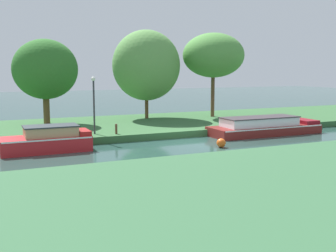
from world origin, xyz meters
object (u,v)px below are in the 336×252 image
Objects in this scene: willow_tree_centre at (146,65)px; lamp_post at (94,99)px; maroon_barge at (264,127)px; willow_tree_right at (213,55)px; mooring_post_near at (116,129)px; red_narrowboat at (48,140)px; willow_tree_left at (45,69)px; channel_buoy at (221,143)px.

willow_tree_centre reaches higher than lamp_post.
lamp_post is at bearing 168.71° from maroon_barge.
willow_tree_right reaches higher than lamp_post.
lamp_post is 5.70× the size of mooring_post_near.
willow_tree_left is (1.07, 7.71, 3.48)m from red_narrowboat.
red_narrowboat is 0.76× the size of willow_tree_left.
willow_tree_centre is 11.33m from channel_buoy.
willow_tree_centre is 1.02× the size of willow_tree_right.
mooring_post_near is (2.92, -6.21, -3.35)m from willow_tree_left.
maroon_barge is at bearing -32.55° from willow_tree_left.
maroon_barge is 15.21× the size of channel_buoy.
mooring_post_near is 6.08m from channel_buoy.
willow_tree_centre is at bearing 43.42° from red_narrowboat.
maroon_barge is 1.14× the size of willow_tree_right.
willow_tree_right reaches higher than red_narrowboat.
lamp_post is at bearing -72.29° from willow_tree_left.
channel_buoy is at bearing -54.91° from willow_tree_left.
willow_tree_left is 0.87× the size of willow_tree_centre.
maroon_barge is 9.29m from mooring_post_near.
maroon_barge is 1.12× the size of willow_tree_centre.
willow_tree_right is 11.88m from lamp_post.
willow_tree_centre reaches higher than red_narrowboat.
willow_tree_left is (-12.08, 7.71, 3.55)m from maroon_barge.
willow_tree_left is 11.76× the size of channel_buoy.
channel_buoy is (-5.04, -9.52, -4.85)m from willow_tree_right.
channel_buoy is (7.30, -10.40, -3.79)m from willow_tree_left.
channel_buoy is (8.37, -2.68, -0.31)m from red_narrowboat.
willow_tree_centre reaches higher than willow_tree_right.
willow_tree_centre reaches higher than willow_tree_left.
red_narrowboat reaches higher than mooring_post_near.
red_narrowboat is at bearing -136.58° from willow_tree_centre.
willow_tree_left is at bearing -178.66° from willow_tree_centre.
willow_tree_centre is at bearing 168.35° from willow_tree_right.
willow_tree_right is at bearing 62.08° from channel_buoy.
willow_tree_left is 0.88× the size of willow_tree_right.
red_narrowboat is at bearing -97.88° from willow_tree_left.
willow_tree_right is at bearing -11.65° from willow_tree_centre.
maroon_barge is 13.15m from red_narrowboat.
red_narrowboat is at bearing -159.30° from mooring_post_near.
lamp_post is (1.81, -5.66, -1.62)m from willow_tree_left.
willow_tree_centre is 11.48× the size of mooring_post_near.
willow_tree_right is (0.26, 6.83, 4.61)m from maroon_barge.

